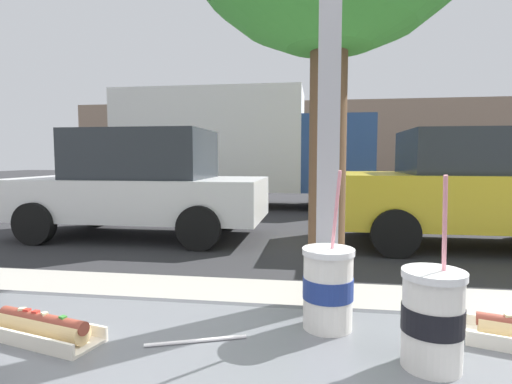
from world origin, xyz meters
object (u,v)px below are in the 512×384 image
at_px(parked_car_white, 140,184).
at_px(hotdog_tray_far, 43,328).
at_px(soda_cup_left, 432,317).
at_px(parked_car_yellow, 479,188).
at_px(soda_cup_right, 328,287).
at_px(box_truck, 238,145).

bearing_deg(parked_car_white, hotdog_tray_far, -67.39).
relative_size(soda_cup_left, parked_car_yellow, 0.08).
height_order(soda_cup_left, soda_cup_right, soda_cup_right).
bearing_deg(hotdog_tray_far, soda_cup_right, 14.05).
distance_m(parked_car_white, box_truck, 4.62).
distance_m(hotdog_tray_far, box_truck, 10.30).
xyz_separation_m(hotdog_tray_far, parked_car_yellow, (2.87, 5.66, -0.12)).
xyz_separation_m(parked_car_white, box_truck, (0.77, 4.49, 0.78)).
height_order(soda_cup_right, box_truck, box_truck).
height_order(soda_cup_right, parked_car_white, parked_car_white).
relative_size(soda_cup_right, parked_car_yellow, 0.08).
bearing_deg(hotdog_tray_far, parked_car_yellow, 63.12).
bearing_deg(parked_car_yellow, soda_cup_left, -110.94).
height_order(soda_cup_left, hotdog_tray_far, soda_cup_left).
distance_m(hotdog_tray_far, parked_car_white, 6.13).
bearing_deg(parked_car_white, box_truck, 80.32).
height_order(soda_cup_left, parked_car_yellow, parked_car_yellow).
distance_m(soda_cup_left, soda_cup_right, 0.21).
bearing_deg(soda_cup_right, box_truck, 102.01).
xyz_separation_m(soda_cup_right, parked_car_yellow, (2.33, 5.53, -0.18)).
xyz_separation_m(soda_cup_left, parked_car_white, (-3.06, 5.66, -0.17)).
xyz_separation_m(soda_cup_left, hotdog_tray_far, (-0.70, -0.00, -0.06)).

